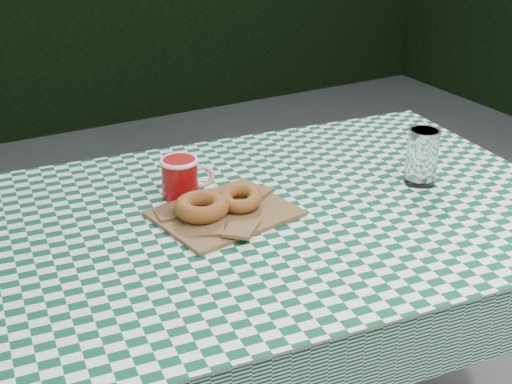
% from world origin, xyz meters
% --- Properties ---
extents(table, '(1.35, 0.97, 0.75)m').
position_xyz_m(table, '(0.16, 0.13, 0.38)').
color(table, '#55361D').
rests_on(table, ground).
extents(tablecloth, '(1.37, 0.99, 0.01)m').
position_xyz_m(tablecloth, '(0.16, 0.13, 0.75)').
color(tablecloth, '#0B462A').
rests_on(tablecloth, table).
extents(paper_bag, '(0.31, 0.26, 0.01)m').
position_xyz_m(paper_bag, '(0.06, 0.16, 0.76)').
color(paper_bag, brown).
rests_on(paper_bag, tablecloth).
extents(bagel_front, '(0.15, 0.15, 0.04)m').
position_xyz_m(bagel_front, '(0.01, 0.17, 0.79)').
color(bagel_front, '#9C5D20').
rests_on(bagel_front, paper_bag).
extents(bagel_back, '(0.13, 0.13, 0.03)m').
position_xyz_m(bagel_back, '(0.10, 0.17, 0.79)').
color(bagel_back, '#915A1E').
rests_on(bagel_back, paper_bag).
extents(coffee_mug, '(0.20, 0.20, 0.09)m').
position_xyz_m(coffee_mug, '(0.02, 0.29, 0.80)').
color(coffee_mug, '#A10A0B').
rests_on(coffee_mug, tablecloth).
extents(drinking_glass, '(0.09, 0.09, 0.13)m').
position_xyz_m(drinking_glass, '(0.53, 0.09, 0.82)').
color(drinking_glass, white).
rests_on(drinking_glass, tablecloth).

